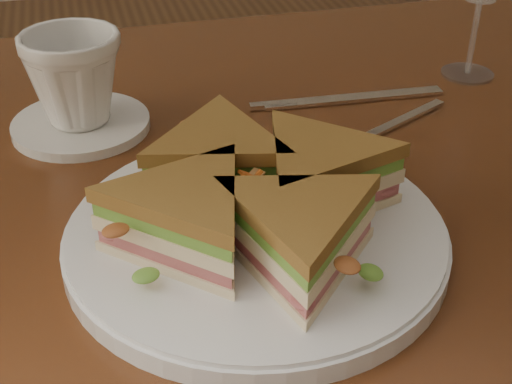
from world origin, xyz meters
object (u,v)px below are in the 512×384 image
spoon (354,142)px  knife (341,100)px  table (272,249)px  saucer (81,125)px  plate (256,237)px  sandwich_wedges (256,198)px  coffee_cup (74,78)px

spoon → knife: bearing=50.4°
table → saucer: size_ratio=8.75×
plate → saucer: bearing=117.6°
plate → saucer: 0.26m
spoon → knife: 0.10m
plate → sandwich_wedges: size_ratio=1.06×
table → plate: bearing=-112.0°
table → spoon: bearing=9.8°
sandwich_wedges → saucer: 0.26m
plate → sandwich_wedges: sandwich_wedges is taller
sandwich_wedges → spoon: 0.19m
sandwich_wedges → coffee_cup: bearing=117.6°
knife → coffee_cup: size_ratio=2.22×
plate → coffee_cup: bearing=117.6°
plate → saucer: plate is taller
plate → table: bearing=68.0°
spoon → coffee_cup: size_ratio=1.74×
plate → spoon: (0.13, 0.13, -0.00)m
plate → coffee_cup: (-0.12, 0.23, 0.05)m
table → plate: plate is taller
spoon → coffee_cup: (-0.25, 0.10, 0.05)m
spoon → saucer: bearing=131.3°
table → plate: 0.16m
saucer → coffee_cup: 0.05m
sandwich_wedges → coffee_cup: size_ratio=2.87×
knife → saucer: bearing=-178.6°
table → plate: (-0.05, -0.12, 0.11)m
sandwich_wedges → coffee_cup: coffee_cup is taller
sandwich_wedges → knife: 0.28m
coffee_cup → sandwich_wedges: bearing=-78.2°
plate → spoon: bearing=44.6°
knife → spoon: bearing=-100.0°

